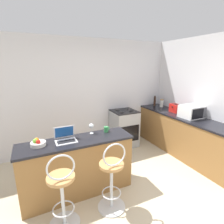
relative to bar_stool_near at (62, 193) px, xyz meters
The scene contains 15 objects.
ground_plane 1.14m from the bar_stool_near, 11.36° to the right, with size 20.00×20.00×0.00m, color #BCAD8E.
wall_back 2.46m from the bar_stool_near, 64.27° to the left, with size 12.00×0.06×2.60m.
breakfast_bar 0.64m from the bar_stool_near, 57.98° to the left, with size 1.72×0.49×0.91m.
counter_right 2.92m from the bar_stool_near, 13.48° to the left, with size 0.61×2.80×0.91m.
bar_stool_near is the anchor object (origin of this frame).
bar_stool_far 0.67m from the bar_stool_near, ahead, with size 0.40×0.40×1.05m.
laptop 0.78m from the bar_stool_near, 72.93° to the left, with size 0.31×0.26×0.21m.
microwave 2.99m from the bar_stool_near, 12.68° to the left, with size 0.45×0.38×0.26m.
toaster 3.12m from the bar_stool_near, 21.34° to the left, with size 0.19×0.24×0.20m.
stove_range 2.54m from the bar_stool_near, 43.62° to the left, with size 0.59×0.59×0.92m.
storage_jar 3.44m from the bar_stool_near, 29.79° to the left, with size 0.10×0.10×0.21m.
wine_glass_tall 1.08m from the bar_stool_near, 48.04° to the left, with size 0.08×0.08×0.17m.
mug_green 1.18m from the bar_stool_near, 36.79° to the left, with size 0.09×0.07×0.09m.
pepper_mill 3.47m from the bar_stool_near, 33.29° to the left, with size 0.06×0.06×0.28m.
fruit_bowl 0.76m from the bar_stool_near, 109.07° to the left, with size 0.21×0.21×0.11m.
Camera 1 is at (-1.23, -1.69, 2.01)m, focal length 28.00 mm.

